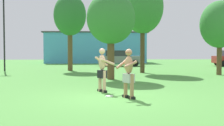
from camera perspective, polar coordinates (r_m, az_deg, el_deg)
ground_plane at (r=9.71m, az=0.07°, el=-6.95°), size 80.00×80.00×0.00m
player_with_cap at (r=9.57m, az=3.29°, el=-1.64°), size 0.72×0.83×1.66m
player_in_black at (r=11.03m, az=-1.94°, el=-1.20°), size 0.77×0.64×1.68m
frisbee at (r=10.02m, az=-0.57°, el=-6.58°), size 0.27×0.27×0.03m
car_gray_mid_lot at (r=29.14m, az=1.43°, el=1.02°), size 4.43×2.31×1.58m
lamp_post at (r=23.81m, az=-20.58°, el=7.06°), size 0.60×0.24×5.79m
outbuilding_behind_lot at (r=37.51m, az=-3.27°, el=3.07°), size 12.90×5.86×3.88m
tree_left_field at (r=20.75m, az=6.07°, el=10.87°), size 2.91×2.91×6.50m
tree_right_field at (r=15.95m, az=-0.23°, el=8.76°), size 2.66×2.66×4.79m
tree_behind_players at (r=22.96m, az=-8.32°, el=9.23°), size 2.52×2.52×5.95m
tree_near_building at (r=19.96m, az=20.53°, el=7.10°), size 2.52×2.52×4.79m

